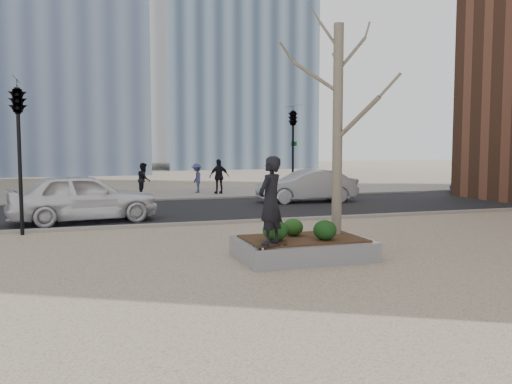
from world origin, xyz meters
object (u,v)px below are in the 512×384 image
object	(u,v)px
skateboard	(270,246)
police_car	(83,197)
skateboarder	(270,201)
planter	(303,249)

from	to	relation	value
skateboard	police_car	bearing A→B (deg)	94.79
skateboarder	police_car	xyz separation A→B (m)	(-3.67, 8.52, -0.62)
skateboard	skateboarder	bearing A→B (deg)	0.00
planter	police_car	distance (m)	9.09
skateboard	police_car	world-z (taller)	police_car
skateboard	skateboarder	distance (m)	0.98
planter	skateboard	world-z (taller)	skateboard
skateboarder	skateboard	bearing A→B (deg)	180.00
police_car	skateboarder	bearing A→B (deg)	-164.98
skateboarder	police_car	bearing A→B (deg)	-106.49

